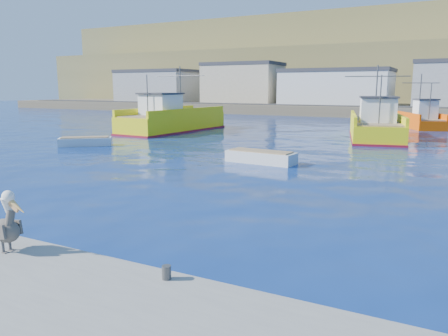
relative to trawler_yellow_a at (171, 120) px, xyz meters
The scene contains 9 objects.
ground 32.84m from the trawler_yellow_a, 57.05° to the right, with size 260.00×260.00×0.00m, color navy.
dock_bollards 36.02m from the trawler_yellow_a, 59.19° to the right, with size 36.20×0.20×0.30m.
far_shore 83.96m from the trawler_yellow_a, 77.67° to the left, with size 200.00×81.00×24.00m.
trawler_yellow_a is the anchor object (origin of this frame).
trawler_yellow_b 20.22m from the trawler_yellow_a, ahead, with size 6.58×12.50×6.59m.
boat_orange 28.00m from the trawler_yellow_a, 34.64° to the left, with size 5.80×8.44×6.03m.
skiff_left 12.91m from the trawler_yellow_a, 87.47° to the right, with size 3.96×3.55×0.86m.
skiff_mid 21.07m from the trawler_yellow_a, 41.03° to the right, with size 4.35×1.83×0.92m.
pelican 35.49m from the trawler_yellow_a, 62.37° to the right, with size 1.28×0.54×1.58m.
Camera 1 is at (8.09, -10.57, 4.52)m, focal length 35.00 mm.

